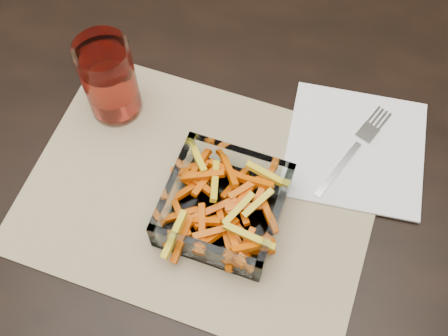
{
  "coord_description": "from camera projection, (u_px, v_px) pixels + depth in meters",
  "views": [
    {
      "loc": [
        0.09,
        -0.31,
        1.43
      ],
      "look_at": [
        0.02,
        0.01,
        0.78
      ],
      "focal_mm": 45.0,
      "sensor_mm": 36.0,
      "label": 1
    }
  ],
  "objects": [
    {
      "name": "dining_table",
      "position": [
        207.0,
        209.0,
        0.83
      ],
      "size": [
        1.6,
        0.9,
        0.75
      ],
      "color": "black",
      "rests_on": "ground"
    },
    {
      "name": "placemat",
      "position": [
        200.0,
        193.0,
        0.74
      ],
      "size": [
        0.49,
        0.39,
        0.0
      ],
      "primitive_type": "cube",
      "rotation": [
        0.0,
        0.0,
        -0.14
      ],
      "color": "tan",
      "rests_on": "dining_table"
    },
    {
      "name": "glass_bowl",
      "position": [
        224.0,
        207.0,
        0.71
      ],
      "size": [
        0.16,
        0.16,
        0.06
      ],
      "rotation": [
        0.0,
        0.0,
        -0.13
      ],
      "color": "white",
      "rests_on": "placemat"
    },
    {
      "name": "tumbler",
      "position": [
        110.0,
        81.0,
        0.75
      ],
      "size": [
        0.07,
        0.07,
        0.13
      ],
      "color": "white",
      "rests_on": "placemat"
    },
    {
      "name": "napkin",
      "position": [
        355.0,
        148.0,
        0.77
      ],
      "size": [
        0.19,
        0.19,
        0.0
      ],
      "primitive_type": "cube",
      "rotation": [
        0.0,
        0.0,
        -0.01
      ],
      "color": "white",
      "rests_on": "placemat"
    },
    {
      "name": "fork",
      "position": [
        355.0,
        148.0,
        0.76
      ],
      "size": [
        0.09,
        0.16,
        0.0
      ],
      "rotation": [
        0.0,
        0.0,
        -0.47
      ],
      "color": "silver",
      "rests_on": "napkin"
    }
  ]
}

